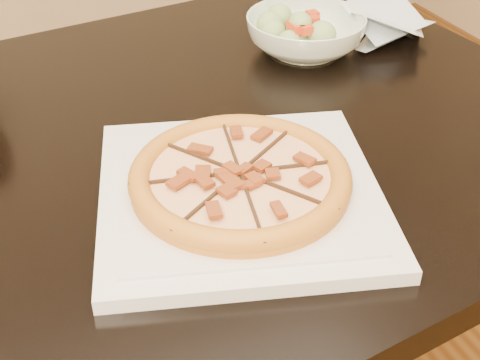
{
  "coord_description": "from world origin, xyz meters",
  "views": [
    {
      "loc": [
        -0.09,
        -0.61,
        1.23
      ],
      "look_at": [
        0.15,
        -0.04,
        0.78
      ],
      "focal_mm": 50.0,
      "sensor_mm": 36.0,
      "label": 1
    }
  ],
  "objects_px": {
    "dining_table": "(118,218)",
    "pizza": "(240,177)",
    "salad_bowl": "(305,34)",
    "plate": "(240,194)"
  },
  "relations": [
    {
      "from": "dining_table",
      "to": "pizza",
      "type": "distance_m",
      "value": 0.24
    },
    {
      "from": "pizza",
      "to": "dining_table",
      "type": "bearing_deg",
      "value": 125.77
    },
    {
      "from": "salad_bowl",
      "to": "dining_table",
      "type": "bearing_deg",
      "value": -155.36
    },
    {
      "from": "pizza",
      "to": "plate",
      "type": "bearing_deg",
      "value": -25.73
    },
    {
      "from": "plate",
      "to": "salad_bowl",
      "type": "relative_size",
      "value": 2.04
    },
    {
      "from": "dining_table",
      "to": "salad_bowl",
      "type": "xyz_separation_m",
      "value": [
        0.38,
        0.17,
        0.14
      ]
    },
    {
      "from": "dining_table",
      "to": "plate",
      "type": "xyz_separation_m",
      "value": [
        0.12,
        -0.16,
        0.12
      ]
    },
    {
      "from": "pizza",
      "to": "salad_bowl",
      "type": "xyz_separation_m",
      "value": [
        0.26,
        0.33,
        -0.0
      ]
    },
    {
      "from": "dining_table",
      "to": "plate",
      "type": "height_order",
      "value": "plate"
    },
    {
      "from": "dining_table",
      "to": "salad_bowl",
      "type": "distance_m",
      "value": 0.44
    }
  ]
}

